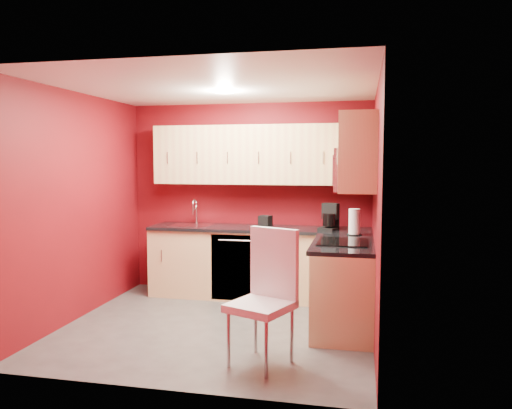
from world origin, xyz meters
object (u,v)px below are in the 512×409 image
at_px(sink, 192,223).
at_px(dining_chair, 261,299).
at_px(coffee_maker, 328,217).
at_px(napkin_holder, 265,222).
at_px(microwave, 355,170).
at_px(paper_towel, 354,222).

relative_size(sink, dining_chair, 0.45).
bearing_deg(coffee_maker, napkin_holder, -166.11).
relative_size(microwave, paper_towel, 2.56).
relative_size(coffee_maker, napkin_holder, 2.14).
bearing_deg(coffee_maker, sink, -164.69).
relative_size(sink, napkin_holder, 3.45).
distance_m(microwave, coffee_maker, 1.13).
bearing_deg(dining_chair, microwave, 77.64).
relative_size(microwave, coffee_maker, 2.36).
bearing_deg(paper_towel, dining_chair, -114.30).
xyz_separation_m(microwave, dining_chair, (-0.75, -1.08, -1.08)).
bearing_deg(sink, paper_towel, -11.65).
bearing_deg(paper_towel, napkin_holder, 160.17).
distance_m(microwave, napkin_holder, 1.62).
xyz_separation_m(paper_towel, dining_chair, (-0.75, -1.66, -0.48)).
relative_size(microwave, dining_chair, 0.65).
bearing_deg(paper_towel, microwave, -89.34).
bearing_deg(dining_chair, napkin_holder, 122.40).
xyz_separation_m(microwave, napkin_holder, (-1.11, 0.97, -0.67)).
height_order(microwave, coffee_maker, microwave).
bearing_deg(napkin_holder, microwave, -41.12).
relative_size(napkin_holder, paper_towel, 0.51).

